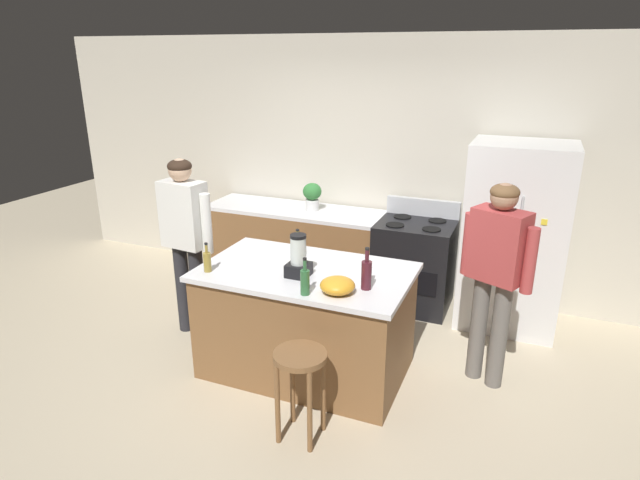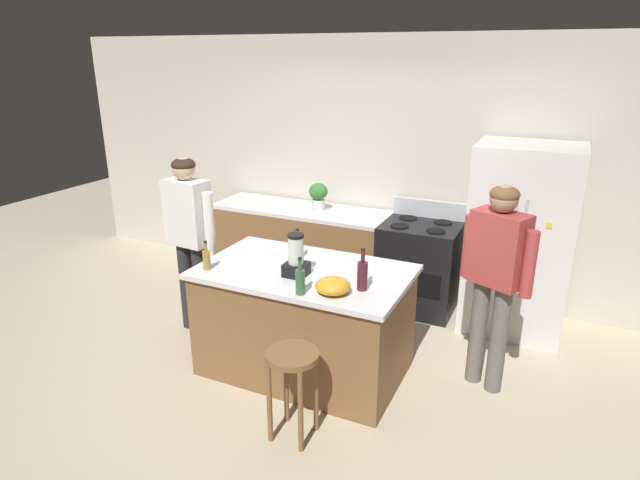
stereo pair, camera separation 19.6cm
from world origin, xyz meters
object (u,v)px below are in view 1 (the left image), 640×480
Objects in this scene: bottle_vinegar at (207,261)px; bottle_wine at (366,274)px; potted_plant at (312,195)px; kitchen_island at (306,321)px; blender_appliance at (298,259)px; stove_range at (414,264)px; person_by_sink_right at (496,267)px; bottle_soda at (298,248)px; mixing_bowl at (337,285)px; refrigerator at (514,237)px; bar_stool at (300,372)px; bottle_olive_oil at (305,281)px; person_by_island_left at (185,231)px.

bottle_wine is at bearing 7.37° from bottle_vinegar.
potted_plant is at bearing 124.03° from bottle_wine.
kitchen_island is 0.93m from bottle_vinegar.
blender_appliance reaches higher than kitchen_island.
stove_range is 0.66× the size of person_by_sink_right.
blender_appliance reaches higher than bottle_soda.
blender_appliance is at bearing 15.34° from bottle_vinegar.
mixing_bowl is at bearing -38.27° from kitchen_island.
person_by_sink_right reaches higher than blender_appliance.
refrigerator is at bearing 47.93° from blender_appliance.
bar_stool is (-1.09, -1.18, -0.48)m from person_by_sink_right.
bottle_wine is (1.15, -1.71, -0.06)m from potted_plant.
stove_range is 2.28m from bottle_vinegar.
person_by_sink_right is 6.93× the size of bottle_vinegar.
bottle_soda reaches higher than stove_range.
potted_plant is at bearing 178.61° from refrigerator.
bottle_vinegar reaches higher than bar_stool.
bottle_olive_oil is 0.23m from mixing_bowl.
kitchen_island is 1.38m from person_by_island_left.
bar_stool is 0.89m from blender_appliance.
bottle_vinegar is at bearing -179.08° from mixing_bowl.
bottle_olive_oil reaches higher than kitchen_island.
bottle_soda is (-1.62, -1.31, 0.11)m from refrigerator.
bottle_wine reaches higher than mixing_bowl.
person_by_island_left is 6.60× the size of mixing_bowl.
kitchen_island is 5.99× the size of bottle_olive_oil.
person_by_island_left is at bearing -179.53° from bottle_soda.
stove_range is at bearing 56.24° from bottle_vinegar.
bottle_vinegar is (-1.24, -0.16, -0.03)m from bottle_wine.
bottle_vinegar is at bearing -136.37° from bottle_soda.
person_by_sink_right is at bearing 4.81° from person_by_island_left.
person_by_sink_right is at bearing 21.06° from blender_appliance.
mixing_bowl is (0.08, 0.47, 0.45)m from bar_stool.
potted_plant is (-2.00, 1.14, 0.08)m from person_by_sink_right.
bottle_wine is 0.23m from mixing_bowl.
potted_plant is 1.78m from blender_appliance.
kitchen_island is at bearing -51.45° from bottle_soda.
person_by_sink_right is 2.20m from bottle_vinegar.
mixing_bowl is at bearing -61.96° from potted_plant.
kitchen_island is 6.58× the size of mixing_bowl.
bottle_soda is at bearing 118.86° from bottle_olive_oil.
person_by_island_left is (-2.72, -1.31, 0.12)m from refrigerator.
refrigerator is at bearing 38.83° from bottle_soda.
bottle_olive_oil is at bearing -100.57° from stove_range.
stove_range is at bearing 36.71° from person_by_island_left.
mixing_bowl is at bearing -144.97° from person_by_sink_right.
bottle_soda is (-0.45, 0.96, 0.49)m from bar_stool.
person_by_island_left reaches higher than blender_appliance.
potted_plant is (-0.90, 2.32, 0.56)m from bar_stool.
potted_plant is 0.90× the size of blender_appliance.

